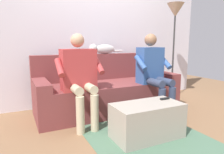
% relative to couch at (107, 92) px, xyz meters
% --- Properties ---
extents(ground_plane, '(8.00, 8.00, 0.00)m').
position_rel_couch_xyz_m(ground_plane, '(0.00, 0.71, -0.30)').
color(ground_plane, '#846042').
extents(back_wall, '(4.54, 0.06, 2.57)m').
position_rel_couch_xyz_m(back_wall, '(0.00, -0.57, 0.99)').
color(back_wall, silver).
rests_on(back_wall, ground).
extents(couch, '(2.21, 0.82, 0.89)m').
position_rel_couch_xyz_m(couch, '(0.00, 0.00, 0.00)').
color(couch, brown).
rests_on(couch, ground).
extents(coffee_table, '(0.79, 0.42, 0.40)m').
position_rel_couch_xyz_m(coffee_table, '(0.00, 1.09, -0.10)').
color(coffee_table, '#A89E8E').
rests_on(coffee_table, ground).
extents(person_left_seated, '(0.52, 0.58, 1.21)m').
position_rel_couch_xyz_m(person_left_seated, '(-0.56, 0.42, 0.38)').
color(person_left_seated, '#335693').
rests_on(person_left_seated, ground).
extents(person_right_seated, '(0.59, 0.52, 1.19)m').
position_rel_couch_xyz_m(person_right_seated, '(0.56, 0.38, 0.38)').
color(person_right_seated, '#B23838').
rests_on(person_right_seated, ground).
extents(cat_on_backrest, '(0.60, 0.13, 0.17)m').
position_rel_couch_xyz_m(cat_on_backrest, '(-0.04, -0.30, 0.67)').
color(cat_on_backrest, silver).
rests_on(cat_on_backrest, couch).
extents(remote_black, '(0.12, 0.03, 0.02)m').
position_rel_couch_xyz_m(remote_black, '(-0.29, 1.03, 0.11)').
color(remote_black, black).
rests_on(remote_black, coffee_table).
extents(floor_rug, '(1.29, 1.54, 0.01)m').
position_rel_couch_xyz_m(floor_rug, '(0.00, 0.96, -0.29)').
color(floor_rug, '#4C7056').
rests_on(floor_rug, ground).
extents(floor_lamp, '(0.30, 0.30, 1.77)m').
position_rel_couch_xyz_m(floor_lamp, '(-1.37, -0.04, 1.23)').
color(floor_lamp, '#2D2D2D').
rests_on(floor_lamp, ground).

